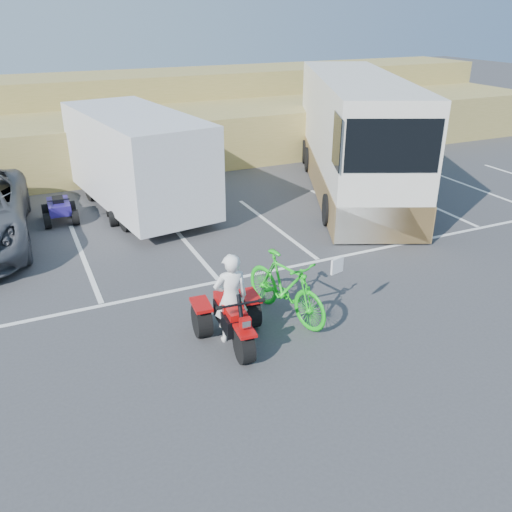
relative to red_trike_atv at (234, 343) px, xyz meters
name	(u,v)px	position (x,y,z in m)	size (l,w,h in m)	color
ground	(264,333)	(0.67, 0.10, 0.00)	(100.00, 100.00, 0.00)	#3B3B3D
parking_stripes	(228,249)	(1.54, 4.16, 0.00)	(28.00, 5.16, 0.01)	white
grass_embankment	(107,122)	(0.67, 15.58, 1.42)	(40.00, 8.50, 3.10)	olive
red_trike_atv	(234,343)	(0.00, 0.00, 0.00)	(1.31, 1.75, 1.14)	#A90909
rider	(231,298)	(0.01, 0.15, 0.90)	(0.66, 0.43, 1.80)	white
green_dirt_bike	(286,287)	(1.35, 0.49, 0.68)	(0.64, 2.27, 1.36)	#14BF19
cargo_trailer	(137,158)	(0.24, 8.31, 1.61)	(3.44, 6.69, 2.98)	silver
rv_motorhome	(353,142)	(7.50, 7.37, 1.62)	(6.64, 10.55, 3.74)	silver
quad_atv_blue	(61,221)	(-2.24, 8.11, 0.00)	(0.97, 1.29, 0.84)	navy
quad_atv_green	(125,219)	(-0.46, 7.51, 0.00)	(0.98, 1.31, 0.85)	#155E24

